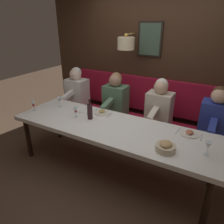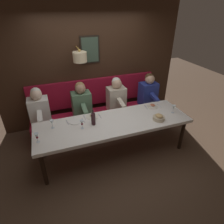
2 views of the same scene
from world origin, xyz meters
TOP-DOWN VIEW (x-y plane):
  - ground_plane at (0.00, 0.00)m, footprint 12.00×12.00m
  - dining_table at (0.00, 0.00)m, footprint 0.90×2.85m
  - banquette_bench at (0.89, 0.00)m, footprint 0.52×3.05m
  - back_wall_panel at (1.46, 0.00)m, footprint 0.59×4.25m
  - diner_nearest at (0.88, -1.21)m, footprint 0.60×0.40m
  - diner_near at (0.88, -0.39)m, footprint 0.60×0.40m
  - diner_middle at (0.88, 0.42)m, footprint 0.60×0.40m
  - diner_far at (0.88, 1.28)m, footprint 0.60×0.40m
  - place_setting_0 at (0.24, 0.67)m, footprint 0.24×0.32m
  - place_setting_1 at (0.29, 0.33)m, footprint 0.24×0.31m
  - place_setting_2 at (0.28, -0.97)m, footprint 0.24×0.32m
  - wine_glass_0 at (0.17, 1.08)m, footprint 0.07×0.07m
  - wine_glass_1 at (-0.15, 1.33)m, footprint 0.07×0.07m
  - wine_glass_2 at (-0.02, 0.59)m, footprint 0.07×0.07m
  - wine_glass_3 at (-0.09, -1.22)m, footprint 0.07×0.07m
  - wine_bottle at (0.04, 0.38)m, footprint 0.08×0.08m
  - bread_bowl at (-0.23, -0.81)m, footprint 0.22×0.22m

SIDE VIEW (x-z plane):
  - ground_plane at x=0.00m, z-range 0.00..0.00m
  - banquette_bench at x=0.89m, z-range 0.00..0.45m
  - dining_table at x=0.00m, z-range 0.31..1.05m
  - place_setting_0 at x=0.24m, z-range 0.74..0.75m
  - place_setting_1 at x=0.29m, z-range 0.73..0.78m
  - place_setting_2 at x=0.28m, z-range 0.73..0.78m
  - bread_bowl at x=-0.23m, z-range 0.73..0.85m
  - diner_nearest at x=0.88m, z-range 0.42..1.21m
  - diner_near at x=0.88m, z-range 0.42..1.21m
  - diner_middle at x=0.88m, z-range 0.42..1.21m
  - diner_far at x=0.88m, z-range 0.42..1.21m
  - wine_glass_1 at x=-0.15m, z-range 0.77..0.94m
  - wine_glass_2 at x=-0.02m, z-range 0.77..0.94m
  - wine_bottle at x=0.04m, z-range 0.71..1.01m
  - wine_glass_0 at x=0.17m, z-range 0.77..0.94m
  - wine_glass_3 at x=-0.09m, z-range 0.77..0.94m
  - back_wall_panel at x=1.46m, z-range -0.09..2.81m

